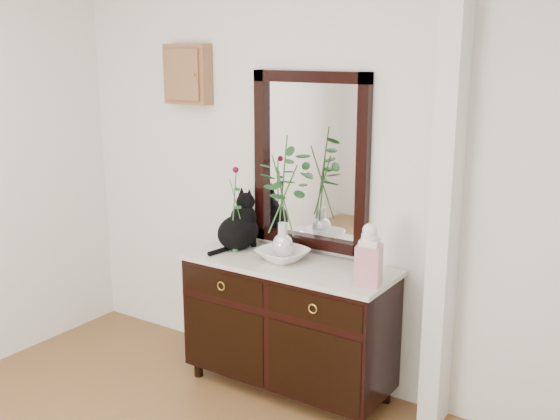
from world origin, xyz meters
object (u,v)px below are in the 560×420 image
Objects in this scene: cat at (238,221)px; ginger_jar at (369,253)px; lotus_bowl at (283,255)px; sideboard at (289,319)px.

ginger_jar is at bearing 1.34° from cat.
cat is 0.41m from lotus_bowl.
sideboard is 0.42m from lotus_bowl.
sideboard is 3.71× the size of ginger_jar.
sideboard is 0.71m from cat.
cat reaches higher than lotus_bowl.
ginger_jar is (0.62, -0.08, 0.14)m from lotus_bowl.
ginger_jar reaches higher than sideboard.
cat is 1.04× the size of ginger_jar.
sideboard is at bearing 172.37° from ginger_jar.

